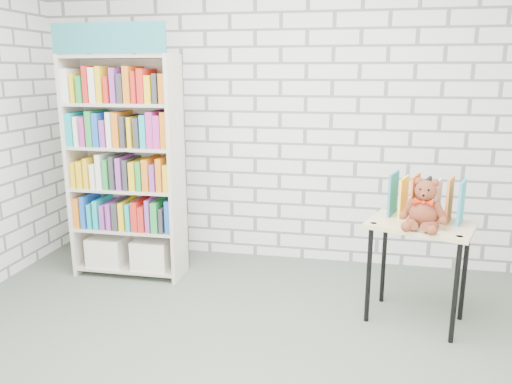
# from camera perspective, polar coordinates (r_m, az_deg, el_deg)

# --- Properties ---
(ground) EXTENTS (4.50, 4.50, 0.00)m
(ground) POSITION_cam_1_polar(r_m,az_deg,el_deg) (3.18, -3.17, -20.11)
(ground) COLOR #4C574A
(ground) RESTS_ON ground
(room_shell) EXTENTS (4.52, 4.02, 2.81)m
(room_shell) POSITION_cam_1_polar(r_m,az_deg,el_deg) (2.64, -3.69, 14.05)
(room_shell) COLOR silver
(room_shell) RESTS_ON ground
(bookshelf) EXTENTS (0.95, 0.37, 2.13)m
(bookshelf) POSITION_cam_1_polar(r_m,az_deg,el_deg) (4.42, -14.60, 2.87)
(bookshelf) COLOR beige
(bookshelf) RESTS_ON ground
(display_table) EXTENTS (0.81, 0.68, 0.74)m
(display_table) POSITION_cam_1_polar(r_m,az_deg,el_deg) (3.68, 18.20, -4.90)
(display_table) COLOR tan
(display_table) RESTS_ON ground
(table_books) EXTENTS (0.52, 0.36, 0.29)m
(table_books) POSITION_cam_1_polar(r_m,az_deg,el_deg) (3.72, 18.86, -0.80)
(table_books) COLOR teal
(table_books) RESTS_ON display_table
(teddy_bear) EXTENTS (0.30, 0.30, 0.34)m
(teddy_bear) POSITION_cam_1_polar(r_m,az_deg,el_deg) (3.51, 18.64, -1.77)
(teddy_bear) COLOR maroon
(teddy_bear) RESTS_ON display_table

